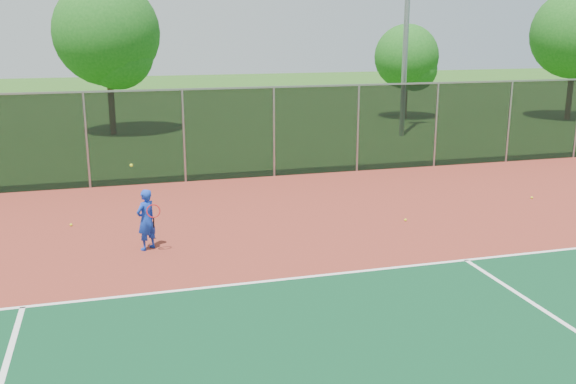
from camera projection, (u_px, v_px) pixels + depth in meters
name	position (u px, v px, depth m)	size (l,w,h in m)	color
ground	(454.00, 335.00, 10.61)	(120.00, 120.00, 0.00)	#245217
court_apron	(401.00, 288.00, 12.47)	(30.00, 20.00, 0.02)	maroon
fence_back	(274.00, 131.00, 21.41)	(30.00, 0.06, 3.03)	black
tennis_player	(146.00, 219.00, 14.46)	(0.61, 0.71, 1.99)	#1338BB
practice_ball_0	(532.00, 198.00, 18.91)	(0.07, 0.07, 0.07)	#D7EB1B
practice_ball_1	(405.00, 220.00, 16.73)	(0.07, 0.07, 0.07)	#D7EB1B
practice_ball_4	(71.00, 225.00, 16.31)	(0.07, 0.07, 0.07)	#D7EB1B
tree_back_left	(109.00, 38.00, 29.24)	(4.83, 4.83, 7.09)	#3D2B16
tree_back_mid	(409.00, 60.00, 34.76)	(3.48, 3.48, 5.11)	#3D2B16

